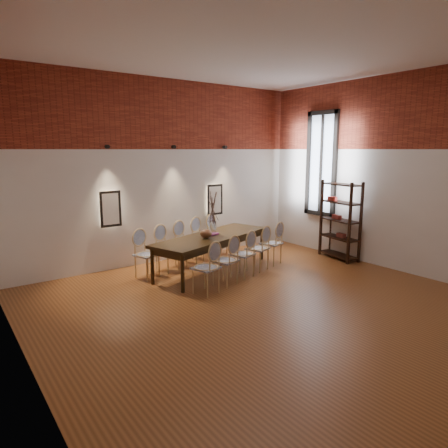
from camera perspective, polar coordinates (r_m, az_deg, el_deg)
floor at (r=6.60m, az=6.70°, el=-11.77°), size 7.00×7.00×0.02m
ceiling at (r=6.30m, az=7.56°, el=24.44°), size 7.00×7.00×0.02m
wall_back at (r=9.04m, az=-8.63°, el=7.34°), size 7.00×0.10×4.00m
wall_left at (r=4.52m, az=-27.87°, el=3.08°), size 0.10×7.00×4.00m
wall_right at (r=8.94m, az=24.02°, el=6.52°), size 0.10×7.00×4.00m
brick_band_back at (r=9.00m, az=-8.64°, el=15.30°), size 7.00×0.02×1.50m
brick_band_left at (r=4.56m, az=-28.38°, el=18.91°), size 0.02×7.00×1.50m
brick_band_right at (r=8.90m, az=24.41°, el=14.55°), size 0.02×7.00×1.50m
niche_left at (r=8.49m, az=-15.97°, el=2.10°), size 0.36×0.06×0.66m
niche_right at (r=9.69m, az=-1.41°, el=3.51°), size 0.36×0.06×0.66m
spot_fixture_left at (r=8.38m, az=-16.34°, el=10.56°), size 0.08×0.10×0.08m
spot_fixture_mid at (r=9.01m, az=-7.19°, el=10.87°), size 0.08×0.10×0.08m
spot_fixture_right at (r=9.77m, az=0.13°, el=10.92°), size 0.08×0.10×0.08m
window_glass at (r=10.01m, az=13.79°, el=8.32°), size 0.02×0.78×2.38m
window_frame at (r=10.00m, az=13.71°, el=8.32°), size 0.08×0.90×2.50m
window_mullion at (r=10.00m, az=13.71°, el=8.32°), size 0.06×0.06×2.40m
dining_table at (r=8.32m, az=-1.63°, el=-4.16°), size 3.01×1.74×0.75m
chair_near_a at (r=6.99m, az=-2.61°, el=-6.25°), size 0.55×0.55×0.94m
chair_near_b at (r=7.43m, az=0.17°, el=-5.22°), size 0.55×0.55×0.94m
chair_near_c at (r=7.88m, az=2.63°, el=-4.30°), size 0.55×0.55×0.94m
chair_near_d at (r=8.35m, az=4.81°, el=-3.48°), size 0.55×0.55×0.94m
chair_near_e at (r=8.83m, az=6.75°, el=-2.74°), size 0.55×0.55×0.94m
chair_far_a at (r=7.97m, az=-10.96°, el=-4.32°), size 0.55×0.55×0.94m
chair_far_b at (r=8.36m, az=-8.08°, el=-3.54°), size 0.55×0.55×0.94m
chair_far_c at (r=8.76m, az=-5.47°, el=-2.82°), size 0.55×0.55×0.94m
chair_far_d at (r=9.18m, az=-3.09°, el=-2.15°), size 0.55×0.55×0.94m
chair_far_e at (r=9.62m, az=-0.93°, el=-1.55°), size 0.55×0.55×0.94m
vase at (r=8.21m, az=-1.61°, el=-0.60°), size 0.14×0.14×0.30m
dried_branches at (r=8.14m, az=-1.62°, el=2.51°), size 0.50×0.50×0.70m
bowl at (r=7.98m, az=-2.59°, el=-1.39°), size 0.24×0.24×0.18m
book at (r=8.29m, az=-1.76°, el=-1.45°), size 0.30×0.25×0.03m
shelving_rack at (r=9.52m, az=16.26°, el=0.53°), size 0.55×1.05×1.80m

